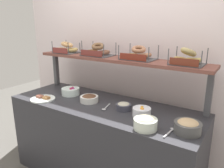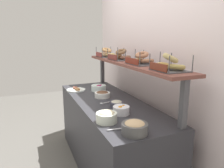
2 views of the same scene
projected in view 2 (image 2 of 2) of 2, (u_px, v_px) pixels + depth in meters
ground_plane at (108, 167)px, 2.58m from camera, size 8.00×8.00×0.00m
back_wall at (150, 68)px, 2.53m from camera, size 3.16×0.06×2.40m
deli_counter at (108, 135)px, 2.49m from camera, size 1.96×0.70×0.85m
shelf_riser_left at (102, 70)px, 3.28m from camera, size 0.05×0.05×0.40m
shelf_riser_right at (184, 104)px, 1.63m from camera, size 0.05×0.05×0.40m
upper_shelf at (130, 63)px, 2.41m from camera, size 1.92×0.32×0.03m
bowl_potato_salad at (107, 116)px, 1.78m from camera, size 0.18×0.18×0.10m
bowl_beet_salad at (99, 88)px, 2.83m from camera, size 0.20×0.20×0.09m
bowl_tuna_salad at (117, 104)px, 2.17m from camera, size 0.15×0.15×0.07m
bowl_chocolate_spread at (102, 94)px, 2.52m from camera, size 0.19×0.19×0.08m
bowl_fruit_salad at (121, 110)px, 1.97m from camera, size 0.16×0.16×0.09m
bowl_hummus at (135, 127)px, 1.56m from camera, size 0.20×0.20×0.10m
serving_plate_white at (76, 90)px, 2.85m from camera, size 0.25×0.25×0.04m
serving_spoon_near_plate at (122, 128)px, 1.65m from camera, size 0.04×0.18×0.01m
serving_spoon_by_edge at (105, 103)px, 2.29m from camera, size 0.06×0.17×0.01m
bagel_basket_plain at (106, 54)px, 3.01m from camera, size 0.27×0.25×0.14m
bagel_basket_cinnamon_raisin at (121, 56)px, 2.62m from camera, size 0.33×0.26×0.14m
bagel_basket_everything at (141, 60)px, 2.19m from camera, size 0.33×0.24×0.14m
bagel_basket_sesame at (170, 65)px, 1.76m from camera, size 0.28×0.26×0.16m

